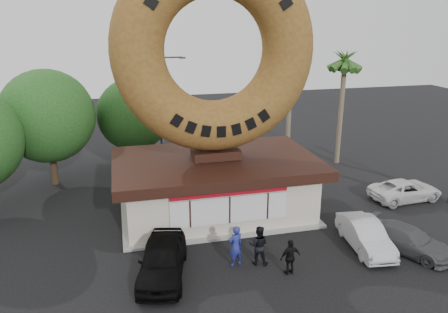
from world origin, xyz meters
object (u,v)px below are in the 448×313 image
Objects in this scene: giant_donut at (215,50)px; car_silver at (365,235)px; person_left at (236,246)px; person_right at (290,257)px; donut_shop at (216,184)px; car_black at (162,259)px; car_white at (405,190)px; person_center at (259,245)px; street_lamp at (162,104)px; car_grey at (407,239)px.

giant_donut is 2.55× the size of car_silver.
person_left reaches higher than person_right.
car_silver is at bearing -173.51° from person_right.
donut_shop reaches higher than person_left.
car_black is at bearing -122.86° from giant_donut.
person_right is (1.75, -6.85, -8.28)m from giant_donut.
giant_donut is 9.89m from person_left.
person_right is 11.56m from car_white.
person_center reaches higher than car_black.
car_silver is (6.52, 0.03, -0.29)m from person_left.
street_lamp reaches higher than person_left.
person_center is at bearing 109.38° from car_white.
car_silver is (4.39, 1.25, -0.14)m from person_right.
person_right is at bearing 131.85° from person_left.
car_silver is at bearing -155.52° from person_center.
person_center is at bearing -172.38° from car_silver.
donut_shop is 5.73× the size of person_left.
car_grey is at bearing -59.07° from street_lamp.
car_black is 11.62m from car_grey.
car_silver is (6.14, -5.60, -8.42)m from giant_donut.
car_grey is at bearing -38.59° from donut_shop.
person_left is at bearing -93.86° from donut_shop.
person_center is 0.44× the size of car_grey.
car_grey is at bearing -16.41° from car_silver.
car_silver is at bearing -62.87° from street_lamp.
donut_shop is at bearing 143.95° from car_silver.
street_lamp is at bearing 96.13° from car_black.
car_black is 1.13× the size of car_silver.
street_lamp reaches higher than car_white.
donut_shop is 1.40× the size of street_lamp.
person_left is 1.05× the size of person_center.
person_left is at bearing -84.60° from street_lamp.
person_left is 3.28m from car_black.
car_grey is (6.20, 0.49, -0.21)m from person_right.
person_left is at bearing 146.19° from car_grey.
donut_shop is at bearing -90.00° from giant_donut.
car_black is 1.12× the size of car_grey.
car_black is (-4.32, 0.07, -0.13)m from person_center.
donut_shop is 6.79× the size of person_right.
person_right is 0.35× the size of car_black.
person_center is at bearing 11.70° from car_black.
street_lamp reaches higher than car_silver.
car_white is at bearing -177.05° from person_left.
person_center reaches higher than car_grey.
donut_shop reaches higher than person_right.
donut_shop is 2.65× the size of car_grey.
person_right is 0.40× the size of car_silver.
giant_donut reaches higher than donut_shop.
car_black is (-3.65, -5.66, -8.30)m from giant_donut.
car_white is (11.68, -0.92, -1.14)m from donut_shop.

